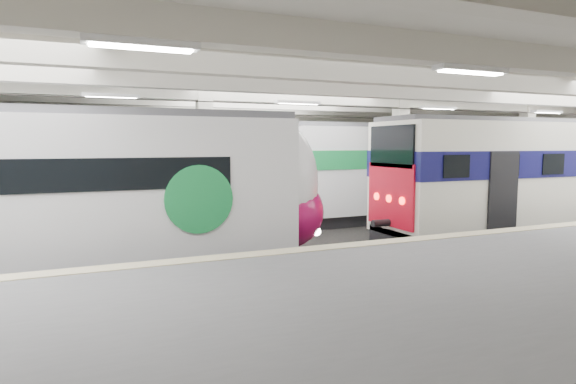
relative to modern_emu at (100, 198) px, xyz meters
name	(u,v)px	position (x,y,z in m)	size (l,w,h in m)	color
station_hall	(354,155)	(6.47, -1.74, 1.07)	(36.00, 24.00, 5.75)	black
modern_emu	(100,198)	(0.00, 0.00, 0.00)	(13.67, 2.82, 4.42)	white
older_rer	(536,176)	(15.61, 0.00, 0.16)	(13.51, 2.98, 4.45)	white
far_train	(207,176)	(4.12, 5.50, 0.13)	(13.97, 3.08, 4.45)	white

